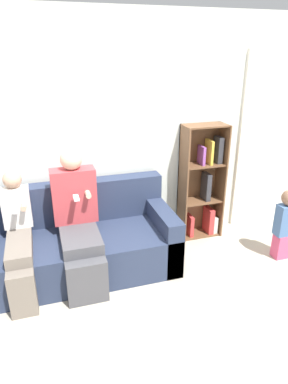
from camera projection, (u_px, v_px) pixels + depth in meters
ground_plane at (114, 296)px, 3.23m from camera, size 14.00×14.00×0.00m
back_wall at (89, 139)px, 3.63m from camera, size 10.00×0.06×2.55m
curtain_panel at (264, 143)px, 4.25m from camera, size 0.71×0.04×2.17m
couch at (71, 245)px, 3.51m from camera, size 2.10×0.88×0.87m
adult_seated at (78, 217)px, 3.30m from camera, size 0.43×0.79×1.29m
child_seated at (18, 238)px, 3.14m from camera, size 0.27×0.81×1.11m
toddler_standing at (285, 223)px, 3.68m from camera, size 0.21×0.17×0.80m
bookshelf at (203, 186)px, 4.11m from camera, size 0.51×0.27×1.38m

